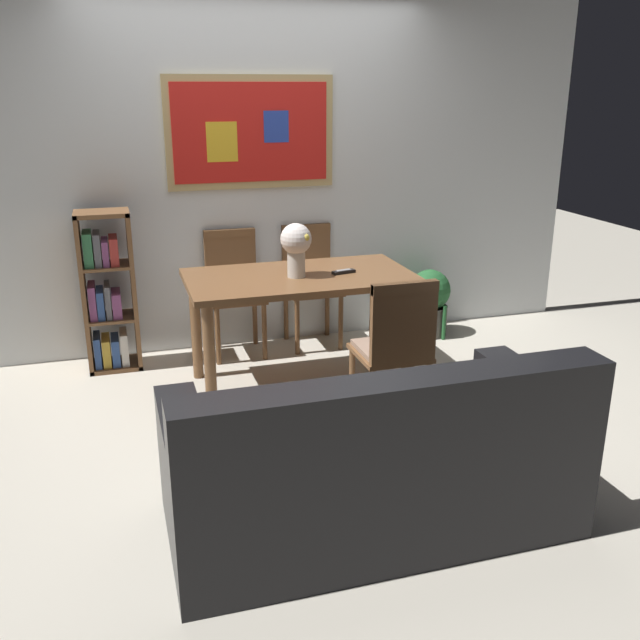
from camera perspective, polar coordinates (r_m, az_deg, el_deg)
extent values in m
plane|color=beige|center=(4.35, -1.27, -7.42)|extent=(12.00, 12.00, 0.00)
cube|color=silver|center=(5.27, -5.46, 11.89)|extent=(5.20, 0.10, 2.60)
cube|color=tan|center=(5.17, -5.68, 15.02)|extent=(1.22, 0.02, 0.79)
cube|color=red|center=(5.16, -5.65, 15.01)|extent=(1.12, 0.01, 0.69)
cube|color=gold|center=(5.12, -8.03, 14.23)|extent=(0.22, 0.00, 0.28)
cube|color=#263FA5|center=(5.19, -3.60, 15.52)|extent=(0.18, 0.00, 0.22)
cube|color=brown|center=(4.47, -1.65, 3.46)|extent=(1.45, 0.80, 0.04)
cylinder|color=brown|center=(4.17, -9.01, -3.39)|extent=(0.07, 0.07, 0.72)
cylinder|color=brown|center=(4.51, 7.41, -1.63)|extent=(0.07, 0.07, 0.72)
cylinder|color=brown|center=(4.77, -10.12, -0.63)|extent=(0.07, 0.07, 0.72)
cylinder|color=brown|center=(5.07, 4.48, 0.76)|extent=(0.07, 0.07, 0.72)
cube|color=brown|center=(5.13, -6.90, 1.83)|extent=(0.40, 0.40, 0.03)
cube|color=#997A66|center=(5.13, -6.91, 2.12)|extent=(0.36, 0.36, 0.03)
cylinder|color=brown|center=(5.39, -5.35, 0.19)|extent=(0.04, 0.04, 0.42)
cylinder|color=brown|center=(5.34, -8.92, -0.15)|extent=(0.04, 0.04, 0.42)
cylinder|color=brown|center=(5.08, -4.57, -0.97)|extent=(0.04, 0.04, 0.42)
cylinder|color=brown|center=(5.02, -8.36, -1.34)|extent=(0.04, 0.04, 0.42)
cube|color=brown|center=(5.24, -7.35, 4.91)|extent=(0.38, 0.04, 0.46)
cube|color=brown|center=(5.20, -7.44, 7.05)|extent=(0.38, 0.05, 0.06)
cube|color=brown|center=(5.29, -0.60, 2.47)|extent=(0.40, 0.40, 0.03)
cube|color=#997A66|center=(5.28, -0.60, 2.75)|extent=(0.36, 0.36, 0.03)
cylinder|color=brown|center=(5.56, 0.60, 0.84)|extent=(0.04, 0.04, 0.42)
cylinder|color=brown|center=(5.47, -2.80, 0.53)|extent=(0.04, 0.04, 0.42)
cylinder|color=brown|center=(5.25, 1.71, -0.24)|extent=(0.04, 0.04, 0.42)
cylinder|color=brown|center=(5.16, -1.88, -0.59)|extent=(0.04, 0.04, 0.42)
cube|color=brown|center=(5.40, -1.15, 5.45)|extent=(0.38, 0.04, 0.46)
cube|color=brown|center=(5.36, -1.16, 7.53)|extent=(0.38, 0.05, 0.06)
cube|color=brown|center=(4.06, 5.73, -2.70)|extent=(0.40, 0.40, 0.03)
cube|color=#997A66|center=(4.05, 5.75, -2.33)|extent=(0.36, 0.36, 0.03)
cylinder|color=brown|center=(3.95, 4.27, -6.87)|extent=(0.04, 0.04, 0.42)
cylinder|color=brown|center=(4.07, 8.77, -6.21)|extent=(0.04, 0.04, 0.42)
cylinder|color=brown|center=(4.24, 2.63, -4.99)|extent=(0.04, 0.04, 0.42)
cylinder|color=brown|center=(4.36, 6.86, -4.44)|extent=(0.04, 0.04, 0.42)
cube|color=brown|center=(3.83, 6.87, -0.24)|extent=(0.38, 0.04, 0.46)
cube|color=brown|center=(3.77, 6.99, 2.64)|extent=(0.38, 0.05, 0.06)
cube|color=black|center=(3.26, 4.03, -13.06)|extent=(1.80, 0.84, 0.40)
cube|color=black|center=(2.79, 6.57, -8.96)|extent=(1.80, 0.20, 0.44)
cube|color=black|center=(2.94, -11.00, -10.11)|extent=(0.18, 0.80, 0.22)
cube|color=black|center=(3.46, 16.89, -6.09)|extent=(0.18, 0.80, 0.22)
cube|color=#334C72|center=(2.81, -3.23, -10.06)|extent=(0.32, 0.16, 0.33)
cube|color=#B78C33|center=(2.93, 5.44, -8.80)|extent=(0.32, 0.16, 0.33)
cube|color=brown|center=(5.04, -18.75, 2.05)|extent=(0.03, 0.28, 1.12)
cube|color=brown|center=(5.03, -15.01, 2.40)|extent=(0.03, 0.28, 1.12)
cube|color=brown|center=(5.20, -16.33, -3.52)|extent=(0.36, 0.28, 0.03)
cube|color=brown|center=(4.91, -17.48, 8.32)|extent=(0.36, 0.28, 0.03)
cube|color=brown|center=(5.08, -16.69, 0.22)|extent=(0.30, 0.28, 0.02)
cube|color=brown|center=(4.98, -17.08, 4.28)|extent=(0.30, 0.28, 0.02)
cube|color=#2D4C8C|center=(5.16, -17.73, -2.34)|extent=(0.04, 0.22, 0.22)
cube|color=gold|center=(5.16, -17.07, -2.40)|extent=(0.05, 0.22, 0.20)
cube|color=#2D4C8C|center=(5.16, -16.37, -2.36)|extent=(0.05, 0.22, 0.19)
cube|color=beige|center=(5.16, -15.72, -2.11)|extent=(0.05, 0.22, 0.23)
cube|color=#7F3F72|center=(5.05, -18.12, 1.49)|extent=(0.05, 0.22, 0.24)
cube|color=#2D4C8C|center=(5.05, -17.52, 1.33)|extent=(0.05, 0.22, 0.20)
cube|color=#595960|center=(5.05, -16.95, 1.57)|extent=(0.04, 0.22, 0.23)
cube|color=#7F3F72|center=(5.05, -16.30, 1.31)|extent=(0.06, 0.22, 0.18)
cube|color=#337247|center=(4.96, -18.46, 5.56)|extent=(0.06, 0.22, 0.23)
cube|color=#595960|center=(4.96, -17.76, 5.58)|extent=(0.04, 0.22, 0.22)
cube|color=#7F3F72|center=(4.96, -17.16, 5.36)|extent=(0.04, 0.22, 0.17)
cube|color=#B2332D|center=(4.96, -16.52, 5.51)|extent=(0.06, 0.22, 0.19)
cylinder|color=#4C4742|center=(5.68, 8.85, 0.01)|extent=(0.30, 0.30, 0.24)
cylinder|color=#332319|center=(5.65, 8.90, 1.06)|extent=(0.27, 0.27, 0.02)
sphere|color=#235B2D|center=(5.61, 8.97, 2.44)|extent=(0.33, 0.33, 0.33)
cylinder|color=#235B2D|center=(5.57, 10.11, -0.35)|extent=(0.03, 0.03, 0.30)
cylinder|color=#235B2D|center=(5.80, 9.72, 0.91)|extent=(0.03, 0.03, 0.21)
cylinder|color=beige|center=(4.40, -1.96, 4.66)|extent=(0.11, 0.11, 0.18)
sphere|color=silver|center=(4.37, -1.98, 6.65)|extent=(0.20, 0.20, 0.20)
sphere|color=#EACC4C|center=(4.42, -2.71, 6.69)|extent=(0.07, 0.07, 0.07)
sphere|color=#EACC4C|center=(4.31, -1.21, 6.76)|extent=(0.05, 0.05, 0.05)
sphere|color=silver|center=(4.41, -1.11, 6.84)|extent=(0.05, 0.05, 0.05)
cube|color=black|center=(4.50, 1.95, 3.96)|extent=(0.16, 0.07, 0.02)
cube|color=gray|center=(4.50, 1.95, 4.11)|extent=(0.10, 0.05, 0.00)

